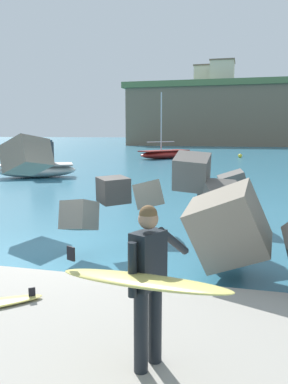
# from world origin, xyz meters

# --- Properties ---
(ground_plane) EXTENTS (400.00, 400.00, 0.00)m
(ground_plane) POSITION_xyz_m (0.00, 0.00, 0.00)
(ground_plane) COLOR #2D6B84
(breakwater_jetty) EXTENTS (30.94, 7.61, 2.73)m
(breakwater_jetty) POSITION_xyz_m (-0.45, 1.52, 1.33)
(breakwater_jetty) COLOR #3D3A38
(breakwater_jetty) RESTS_ON ground
(surfer_with_board) EXTENTS (2.04, 1.52, 1.78)m
(surfer_with_board) POSITION_xyz_m (2.46, -4.33, 1.28)
(surfer_with_board) COLOR black
(surfer_with_board) RESTS_ON walkway_path
(boat_near_left) EXTENTS (5.19, 4.06, 2.29)m
(boat_near_left) POSITION_xyz_m (-8.81, 13.59, 0.69)
(boat_near_left) COLOR beige
(boat_near_left) RESTS_ON ground
(boat_near_centre) EXTENTS (5.29, 6.29, 6.83)m
(boat_near_centre) POSITION_xyz_m (-4.62, 32.47, 0.50)
(boat_near_centre) COLOR maroon
(boat_near_centre) RESTS_ON ground
(mooring_buoy_inner) EXTENTS (0.44, 0.44, 0.44)m
(mooring_buoy_inner) POSITION_xyz_m (3.15, 35.68, 0.22)
(mooring_buoy_inner) COLOR yellow
(mooring_buoy_inner) RESTS_ON ground
(station_building_central) EXTENTS (8.12, 7.20, 5.23)m
(station_building_central) POSITION_xyz_m (-4.31, 87.93, 15.56)
(station_building_central) COLOR beige
(station_building_central) RESTS_ON headland_bluff
(station_building_east) EXTENTS (5.39, 6.03, 5.53)m
(station_building_east) POSITION_xyz_m (-1.64, 83.17, 15.71)
(station_building_east) COLOR beige
(station_building_east) RESTS_ON headland_bluff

